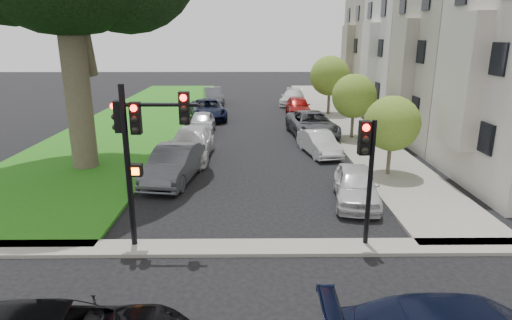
{
  "coord_description": "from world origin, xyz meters",
  "views": [
    {
      "loc": [
        -0.15,
        -9.85,
        6.32
      ],
      "look_at": [
        0.0,
        5.0,
        2.0
      ],
      "focal_mm": 30.0,
      "sensor_mm": 36.0,
      "label": 1
    }
  ],
  "objects_px": {
    "small_tree_a": "(392,124)",
    "traffic_signal_main": "(140,138)",
    "small_tree_c": "(330,76)",
    "car_parked_0": "(356,185)",
    "car_parked_6": "(191,144)",
    "traffic_signal_secondary": "(367,161)",
    "car_parked_7": "(202,123)",
    "small_tree_b": "(354,96)",
    "car_parked_3": "(298,106)",
    "car_parked_4": "(292,97)",
    "car_parked_1": "(319,143)",
    "car_parked_9": "(213,96)",
    "car_parked_5": "(174,164)",
    "car_parked_2": "(312,124)",
    "car_parked_8": "(208,109)"
  },
  "relations": [
    {
      "from": "small_tree_a",
      "to": "traffic_signal_main",
      "type": "height_order",
      "value": "traffic_signal_main"
    },
    {
      "from": "small_tree_c",
      "to": "car_parked_0",
      "type": "bearing_deg",
      "value": -96.69
    },
    {
      "from": "car_parked_0",
      "to": "car_parked_6",
      "type": "bearing_deg",
      "value": 146.97
    },
    {
      "from": "traffic_signal_secondary",
      "to": "car_parked_7",
      "type": "distance_m",
      "value": 17.74
    },
    {
      "from": "traffic_signal_main",
      "to": "traffic_signal_secondary",
      "type": "xyz_separation_m",
      "value": [
        6.65,
        -0.04,
        -0.68
      ]
    },
    {
      "from": "small_tree_b",
      "to": "car_parked_6",
      "type": "height_order",
      "value": "small_tree_b"
    },
    {
      "from": "small_tree_b",
      "to": "car_parked_3",
      "type": "relative_size",
      "value": 0.9
    },
    {
      "from": "car_parked_4",
      "to": "traffic_signal_main",
      "type": "bearing_deg",
      "value": -92.22
    },
    {
      "from": "traffic_signal_secondary",
      "to": "car_parked_4",
      "type": "distance_m",
      "value": 28.61
    },
    {
      "from": "car_parked_7",
      "to": "small_tree_c",
      "type": "bearing_deg",
      "value": 33.1
    },
    {
      "from": "small_tree_c",
      "to": "car_parked_7",
      "type": "xyz_separation_m",
      "value": [
        -9.71,
        -6.77,
        -2.49
      ]
    },
    {
      "from": "small_tree_a",
      "to": "car_parked_3",
      "type": "bearing_deg",
      "value": 99.09
    },
    {
      "from": "small_tree_a",
      "to": "small_tree_b",
      "type": "relative_size",
      "value": 0.92
    },
    {
      "from": "car_parked_1",
      "to": "car_parked_9",
      "type": "bearing_deg",
      "value": 100.09
    },
    {
      "from": "small_tree_a",
      "to": "car_parked_5",
      "type": "bearing_deg",
      "value": -176.6
    },
    {
      "from": "small_tree_b",
      "to": "car_parked_3",
      "type": "distance_m",
      "value": 8.98
    },
    {
      "from": "car_parked_0",
      "to": "car_parked_2",
      "type": "xyz_separation_m",
      "value": [
        -0.15,
        11.5,
        0.11
      ]
    },
    {
      "from": "small_tree_c",
      "to": "traffic_signal_secondary",
      "type": "distance_m",
      "value": 23.24
    },
    {
      "from": "car_parked_3",
      "to": "small_tree_c",
      "type": "bearing_deg",
      "value": 4.97
    },
    {
      "from": "car_parked_4",
      "to": "car_parked_6",
      "type": "bearing_deg",
      "value": -99.34
    },
    {
      "from": "car_parked_0",
      "to": "car_parked_4",
      "type": "xyz_separation_m",
      "value": [
        -0.2,
        24.85,
        0.01
      ]
    },
    {
      "from": "small_tree_b",
      "to": "car_parked_7",
      "type": "xyz_separation_m",
      "value": [
        -9.71,
        1.85,
        -2.02
      ]
    },
    {
      "from": "small_tree_b",
      "to": "car_parked_1",
      "type": "bearing_deg",
      "value": -125.82
    },
    {
      "from": "small_tree_b",
      "to": "car_parked_9",
      "type": "relative_size",
      "value": 0.86
    },
    {
      "from": "car_parked_3",
      "to": "car_parked_4",
      "type": "height_order",
      "value": "car_parked_3"
    },
    {
      "from": "traffic_signal_main",
      "to": "car_parked_3",
      "type": "distance_m",
      "value": 23.99
    },
    {
      "from": "car_parked_5",
      "to": "car_parked_9",
      "type": "xyz_separation_m",
      "value": [
        -0.2,
        22.79,
        -0.01
      ]
    },
    {
      "from": "traffic_signal_secondary",
      "to": "car_parked_2",
      "type": "height_order",
      "value": "traffic_signal_secondary"
    },
    {
      "from": "small_tree_a",
      "to": "small_tree_c",
      "type": "distance_m",
      "value": 16.15
    },
    {
      "from": "car_parked_1",
      "to": "car_parked_4",
      "type": "bearing_deg",
      "value": 77.59
    },
    {
      "from": "traffic_signal_main",
      "to": "car_parked_8",
      "type": "relative_size",
      "value": 0.9
    },
    {
      "from": "car_parked_8",
      "to": "car_parked_5",
      "type": "bearing_deg",
      "value": -100.89
    },
    {
      "from": "car_parked_2",
      "to": "car_parked_9",
      "type": "distance_m",
      "value": 15.87
    },
    {
      "from": "small_tree_c",
      "to": "car_parked_2",
      "type": "relative_size",
      "value": 0.83
    },
    {
      "from": "small_tree_a",
      "to": "traffic_signal_secondary",
      "type": "height_order",
      "value": "traffic_signal_secondary"
    },
    {
      "from": "car_parked_0",
      "to": "car_parked_2",
      "type": "bearing_deg",
      "value": 98.99
    },
    {
      "from": "small_tree_b",
      "to": "car_parked_5",
      "type": "bearing_deg",
      "value": -140.54
    },
    {
      "from": "traffic_signal_main",
      "to": "car_parked_8",
      "type": "distance_m",
      "value": 21.53
    },
    {
      "from": "small_tree_c",
      "to": "car_parked_6",
      "type": "height_order",
      "value": "small_tree_c"
    },
    {
      "from": "traffic_signal_main",
      "to": "small_tree_c",
      "type": "bearing_deg",
      "value": 67.34
    },
    {
      "from": "traffic_signal_main",
      "to": "car_parked_0",
      "type": "distance_m",
      "value": 8.64
    },
    {
      "from": "car_parked_1",
      "to": "car_parked_2",
      "type": "bearing_deg",
      "value": 75.32
    },
    {
      "from": "car_parked_9",
      "to": "small_tree_b",
      "type": "bearing_deg",
      "value": -65.58
    },
    {
      "from": "car_parked_6",
      "to": "car_parked_7",
      "type": "xyz_separation_m",
      "value": [
        -0.11,
        6.15,
        -0.07
      ]
    },
    {
      "from": "car_parked_7",
      "to": "car_parked_9",
      "type": "height_order",
      "value": "car_parked_9"
    },
    {
      "from": "traffic_signal_secondary",
      "to": "small_tree_a",
      "type": "bearing_deg",
      "value": 66.85
    },
    {
      "from": "traffic_signal_secondary",
      "to": "car_parked_0",
      "type": "xyz_separation_m",
      "value": [
        0.68,
        3.68,
        -2.09
      ]
    },
    {
      "from": "small_tree_b",
      "to": "car_parked_8",
      "type": "height_order",
      "value": "small_tree_b"
    },
    {
      "from": "small_tree_c",
      "to": "car_parked_9",
      "type": "bearing_deg",
      "value": 148.84
    },
    {
      "from": "small_tree_c",
      "to": "car_parked_7",
      "type": "relative_size",
      "value": 1.15
    }
  ]
}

